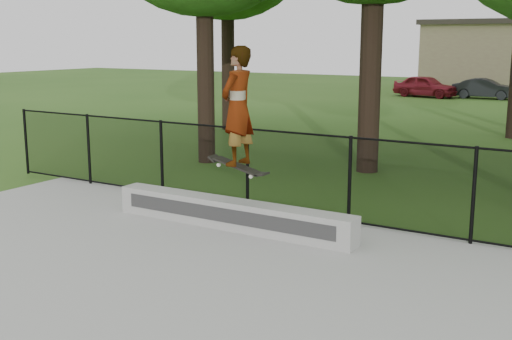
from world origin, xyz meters
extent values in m
cube|color=#989994|center=(-1.57, 4.70, 0.29)|extent=(4.40, 0.40, 0.47)
imported|color=maroon|center=(-6.43, 31.49, 0.60)|extent=(3.69, 2.00, 1.20)
imported|color=black|center=(-3.39, 32.06, 0.54)|extent=(2.98, 1.17, 1.08)
cube|color=black|center=(-1.30, 4.51, 1.15)|extent=(0.82, 0.23, 0.22)
imported|color=#A4CDD8|center=(-1.30, 4.51, 2.09)|extent=(0.46, 0.68, 1.84)
cylinder|color=black|center=(-8.00, 5.90, 0.81)|extent=(0.06, 0.06, 1.50)
cylinder|color=black|center=(-6.00, 5.90, 0.81)|extent=(0.06, 0.06, 1.50)
cylinder|color=black|center=(-4.00, 5.90, 0.81)|extent=(0.06, 0.06, 1.50)
cylinder|color=black|center=(-2.00, 5.90, 0.81)|extent=(0.06, 0.06, 1.50)
cylinder|color=black|center=(0.00, 5.90, 0.81)|extent=(0.06, 0.06, 1.50)
cylinder|color=black|center=(2.00, 5.90, 0.81)|extent=(0.06, 0.06, 1.50)
cylinder|color=black|center=(0.00, 5.90, 1.53)|extent=(16.00, 0.04, 0.04)
cylinder|color=black|center=(0.00, 5.90, 0.11)|extent=(16.00, 0.04, 0.04)
cube|color=black|center=(0.00, 5.90, 0.81)|extent=(16.00, 0.01, 1.50)
cylinder|color=black|center=(-5.50, 9.50, 2.49)|extent=(0.44, 0.44, 4.99)
cylinder|color=black|center=(-1.50, 10.50, 2.65)|extent=(0.44, 0.44, 5.30)
cylinder|color=black|center=(-8.50, 15.00, 2.56)|extent=(0.44, 0.44, 5.13)
camera|label=1|loc=(4.07, -3.76, 3.09)|focal=45.00mm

